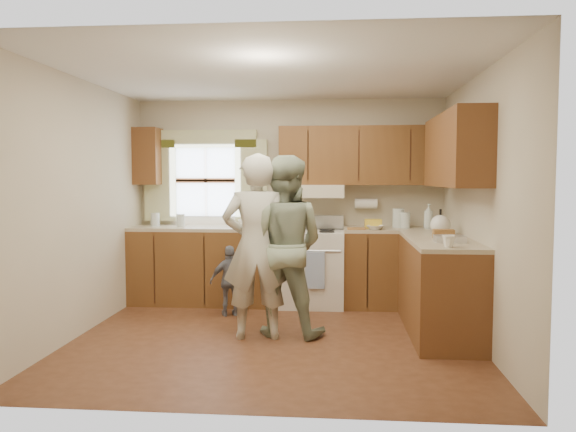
# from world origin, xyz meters

# --- Properties ---
(room) EXTENTS (3.80, 3.80, 3.80)m
(room) POSITION_xyz_m (0.00, 0.00, 1.25)
(room) COLOR #4D2917
(room) RESTS_ON ground
(kitchen_fixtures) EXTENTS (3.80, 2.25, 2.15)m
(kitchen_fixtures) POSITION_xyz_m (0.62, 1.08, 0.84)
(kitchen_fixtures) COLOR #40200D
(kitchen_fixtures) RESTS_ON ground
(stove) EXTENTS (0.76, 0.67, 1.07)m
(stove) POSITION_xyz_m (0.30, 1.44, 0.47)
(stove) COLOR silver
(stove) RESTS_ON ground
(woman_left) EXTENTS (0.70, 0.51, 1.76)m
(woman_left) POSITION_xyz_m (-0.18, 0.02, 0.88)
(woman_left) COLOR beige
(woman_left) RESTS_ON ground
(woman_right) EXTENTS (0.96, 0.81, 1.75)m
(woman_right) POSITION_xyz_m (0.07, 0.17, 0.88)
(woman_right) COLOR #2C472C
(woman_right) RESTS_ON ground
(child) EXTENTS (0.49, 0.32, 0.78)m
(child) POSITION_xyz_m (-0.58, 0.85, 0.39)
(child) COLOR slate
(child) RESTS_ON ground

